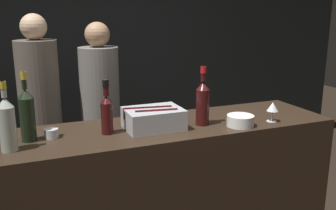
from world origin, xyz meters
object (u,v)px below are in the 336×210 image
object	(u,v)px
champagne_bottle	(27,114)
person_in_hoodie	(40,106)
bowl_white	(240,120)
red_wine_bottle_black_foil	(107,111)
person_blond_tee	(101,107)
candle_votive	(51,133)
ice_bin_with_bottles	(153,118)
wine_glass	(273,108)
rose_wine_bottle	(7,123)
red_wine_bottle_tall	(203,101)

from	to	relation	value
champagne_bottle	person_in_hoodie	xyz separation A→B (m)	(0.13, 1.17, -0.25)
bowl_white	red_wine_bottle_black_foil	bearing A→B (deg)	168.26
bowl_white	person_blond_tee	bearing A→B (deg)	113.73
candle_votive	red_wine_bottle_black_foil	distance (m)	0.32
ice_bin_with_bottles	person_blond_tee	distance (m)	1.18
wine_glass	candle_votive	xyz separation A→B (m)	(-1.32, 0.20, -0.07)
wine_glass	rose_wine_bottle	bearing A→B (deg)	177.05
red_wine_bottle_black_foil	candle_votive	bearing A→B (deg)	172.25
candle_votive	red_wine_bottle_black_foil	bearing A→B (deg)	-7.75
ice_bin_with_bottles	red_wine_bottle_black_foil	bearing A→B (deg)	178.44
red_wine_bottle_tall	person_blond_tee	bearing A→B (deg)	107.40
bowl_white	champagne_bottle	bearing A→B (deg)	170.47
candle_votive	red_wine_bottle_black_foil	xyz separation A→B (m)	(0.30, -0.04, 0.10)
person_blond_tee	red_wine_bottle_black_foil	bearing A→B (deg)	163.38
wine_glass	person_in_hoodie	world-z (taller)	person_in_hoodie
wine_glass	person_blond_tee	bearing A→B (deg)	121.84
red_wine_bottle_tall	red_wine_bottle_black_foil	bearing A→B (deg)	175.07
champagne_bottle	ice_bin_with_bottles	bearing A→B (deg)	-3.84
rose_wine_bottle	bowl_white	bearing A→B (deg)	-3.63
wine_glass	red_wine_bottle_tall	bearing A→B (deg)	166.03
bowl_white	candle_votive	xyz separation A→B (m)	(-1.08, 0.20, -0.01)
wine_glass	red_wine_bottle_tall	xyz separation A→B (m)	(-0.44, 0.11, 0.06)
red_wine_bottle_black_foil	person_in_hoodie	world-z (taller)	person_in_hoodie
bowl_white	person_blond_tee	xyz separation A→B (m)	(-0.58, 1.31, -0.18)
ice_bin_with_bottles	champagne_bottle	size ratio (longest dim) A/B	0.90
candle_votive	red_wine_bottle_black_foil	world-z (taller)	red_wine_bottle_black_foil
red_wine_bottle_black_foil	rose_wine_bottle	bearing A→B (deg)	-171.20
red_wine_bottle_black_foil	person_in_hoodie	size ratio (longest dim) A/B	0.18
candle_votive	rose_wine_bottle	world-z (taller)	rose_wine_bottle
red_wine_bottle_tall	ice_bin_with_bottles	bearing A→B (deg)	172.07
candle_votive	red_wine_bottle_tall	size ratio (longest dim) A/B	0.21
red_wine_bottle_tall	person_blond_tee	size ratio (longest dim) A/B	0.22
person_in_hoodie	person_blond_tee	distance (m)	0.50
rose_wine_bottle	person_blond_tee	world-z (taller)	person_blond_tee
wine_glass	person_blond_tee	world-z (taller)	person_blond_tee
ice_bin_with_bottles	red_wine_bottle_tall	xyz separation A→B (m)	(0.31, -0.04, 0.08)
candle_votive	rose_wine_bottle	size ratio (longest dim) A/B	0.22
wine_glass	red_wine_bottle_black_foil	world-z (taller)	red_wine_bottle_black_foil
champagne_bottle	red_wine_bottle_tall	distance (m)	1.00
red_wine_bottle_tall	person_in_hoodie	size ratio (longest dim) A/B	0.21
ice_bin_with_bottles	rose_wine_bottle	bearing A→B (deg)	-174.77
person_in_hoodie	champagne_bottle	bearing A→B (deg)	90.55
wine_glass	rose_wine_bottle	size ratio (longest dim) A/B	0.36
rose_wine_bottle	champagne_bottle	distance (m)	0.15
red_wine_bottle_tall	person_in_hoodie	xyz separation A→B (m)	(-0.87, 1.26, -0.25)
rose_wine_bottle	person_blond_tee	distance (m)	1.45
candle_votive	champagne_bottle	distance (m)	0.17
candle_votive	person_in_hoodie	distance (m)	1.17
wine_glass	candle_votive	world-z (taller)	wine_glass
bowl_white	red_wine_bottle_tall	distance (m)	0.26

